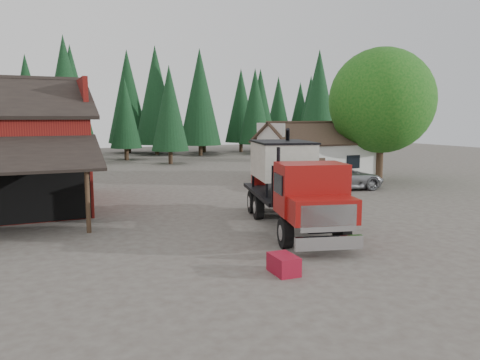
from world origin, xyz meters
name	(u,v)px	position (x,y,z in m)	size (l,w,h in m)	color
ground	(228,230)	(0.00, 0.00, 0.00)	(120.00, 120.00, 0.00)	#4F463E
farmhouse	(314,158)	(13.00, 13.00, 1.67)	(8.60, 6.42, 4.65)	silver
deciduous_tree	(382,104)	(17.01, 9.97, 5.91)	(8.00, 8.00, 10.20)	#382619
conifer_backdrop	(98,157)	(0.00, 42.00, 0.00)	(76.00, 16.00, 16.00)	black
near_pine_b	(170,108)	(6.00, 30.00, 5.89)	(3.96, 3.96, 10.40)	#382619
near_pine_c	(319,100)	(22.00, 26.00, 6.89)	(4.84, 4.84, 12.40)	#382619
near_pine_d	(65,93)	(-4.00, 34.00, 7.39)	(5.28, 5.28, 13.40)	#382619
feed_truck	(292,182)	(2.86, -0.62, 2.06)	(5.05, 10.11, 4.41)	black
silver_car	(341,177)	(11.72, 7.74, 0.83)	(2.76, 5.98, 1.66)	#989B9F
equip_box	(284,264)	(-0.59, -6.00, 0.30)	(0.70, 1.10, 0.60)	maroon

